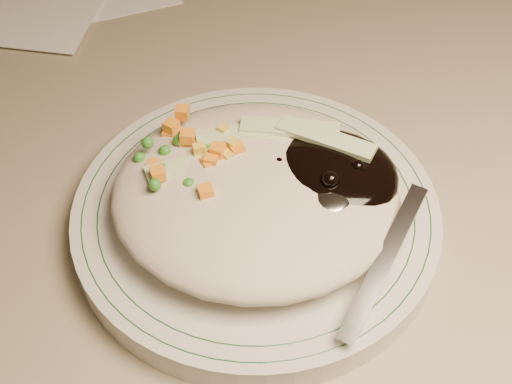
{
  "coord_description": "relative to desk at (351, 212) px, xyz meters",
  "views": [
    {
      "loc": [
        -0.06,
        0.87,
        1.13
      ],
      "look_at": [
        -0.09,
        1.19,
        0.78
      ],
      "focal_mm": 50.0,
      "sensor_mm": 36.0,
      "label": 1
    }
  ],
  "objects": [
    {
      "name": "desk",
      "position": [
        0.0,
        0.0,
        0.0
      ],
      "size": [
        1.4,
        0.7,
        0.74
      ],
      "color": "gray",
      "rests_on": "ground"
    },
    {
      "name": "plate",
      "position": [
        -0.09,
        -0.19,
        0.21
      ],
      "size": [
        0.25,
        0.25,
        0.02
      ],
      "primitive_type": "cylinder",
      "color": "silver",
      "rests_on": "desk"
    },
    {
      "name": "plate_rim",
      "position": [
        -0.09,
        -0.19,
        0.22
      ],
      "size": [
        0.24,
        0.24,
        0.0
      ],
      "color": "#144723",
      "rests_on": "plate"
    },
    {
      "name": "meal",
      "position": [
        -0.08,
        -0.19,
        0.24
      ],
      "size": [
        0.21,
        0.19,
        0.05
      ],
      "color": "beige",
      "rests_on": "plate"
    }
  ]
}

